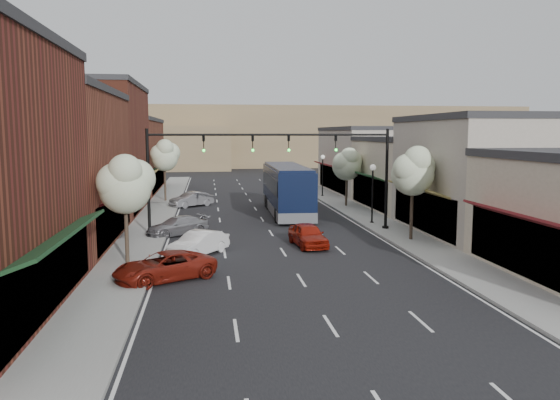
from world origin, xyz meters
name	(u,v)px	position (x,y,z in m)	size (l,w,h in m)	color
ground	(288,260)	(0.00, 0.00, 0.00)	(160.00, 160.00, 0.00)	black
sidewalk_left	(158,212)	(-8.40, 18.50, 0.07)	(2.80, 73.00, 0.15)	gray
sidewalk_right	(351,209)	(8.40, 18.50, 0.07)	(2.80, 73.00, 0.15)	gray
curb_left	(175,212)	(-7.00, 18.50, 0.07)	(0.25, 73.00, 0.17)	gray
curb_right	(336,209)	(7.00, 18.50, 0.07)	(0.25, 73.00, 0.17)	gray
bldg_left_midnear	(37,168)	(-14.23, 6.00, 4.66)	(10.14, 14.10, 9.40)	brown
bldg_left_midfar	(87,149)	(-14.24, 20.00, 5.40)	(10.14, 14.10, 10.90)	maroon
bldg_left_far	(118,156)	(-14.22, 36.00, 4.16)	(10.14, 18.10, 8.40)	brown
bldg_right_midnear	(480,176)	(13.72, 6.00, 3.91)	(9.14, 12.10, 7.90)	#AEA395
bldg_right_midfar	(412,174)	(13.70, 18.00, 3.17)	(9.14, 12.10, 6.40)	beige
bldg_right_far	(366,160)	(13.71, 32.00, 3.66)	(9.14, 16.10, 7.40)	#AEA395
hill_far	(227,136)	(0.00, 90.00, 6.00)	(120.00, 30.00, 12.00)	#7A6647
hill_near	(95,148)	(-25.00, 78.00, 4.00)	(50.00, 20.00, 8.00)	#7A6647
signal_mast_right	(353,164)	(5.62, 8.00, 4.62)	(8.22, 0.46, 7.00)	black
signal_mast_left	(185,165)	(-5.62, 8.00, 4.62)	(8.22, 0.46, 7.00)	black
tree_right_near	(414,170)	(8.35, 3.94, 4.45)	(2.85, 2.65, 5.95)	#47382B
tree_right_far	(347,163)	(8.35, 19.94, 3.99)	(2.85, 2.65, 5.43)	#47382B
tree_left_near	(126,183)	(-8.25, -0.06, 4.22)	(2.85, 2.65, 5.69)	#47382B
tree_left_far	(165,155)	(-8.25, 25.94, 4.60)	(2.85, 2.65, 6.13)	#47382B
lamp_post_near	(373,184)	(7.80, 10.50, 3.01)	(0.44, 0.44, 4.44)	black
lamp_post_far	(323,169)	(7.80, 28.00, 3.01)	(0.44, 0.44, 4.44)	black
coach_bus	(287,189)	(2.35, 16.77, 2.09)	(3.17, 13.26, 4.03)	black
red_hatchback	(308,235)	(1.68, 3.39, 0.69)	(1.64, 4.07, 1.39)	maroon
parked_car_a	(164,266)	(-6.20, -3.18, 0.65)	(2.15, 4.67, 1.30)	maroon
parked_car_b	(198,244)	(-4.74, 1.81, 0.67)	(1.41, 4.04, 1.33)	silver
parked_car_c	(178,226)	(-6.20, 8.06, 0.62)	(1.73, 4.26, 1.24)	gray
parked_car_e	(192,199)	(-5.66, 22.15, 0.68)	(1.43, 4.11, 1.35)	#A1A1A6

